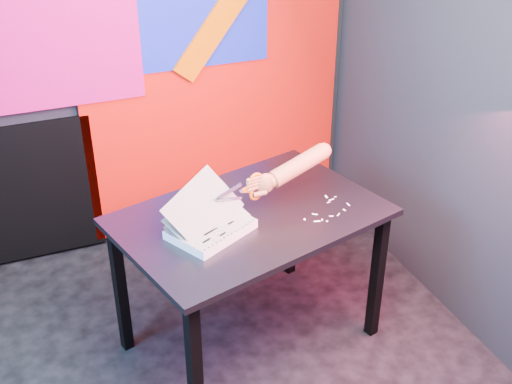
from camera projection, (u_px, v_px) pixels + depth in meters
name	position (u px, v px, depth m)	size (l,w,h in m)	color
room	(171.00, 136.00, 2.20)	(3.01, 3.01, 2.71)	black
backdrop	(115.00, 97.00, 3.59)	(2.88, 0.05, 2.08)	red
work_table	(250.00, 231.00, 2.95)	(1.33, 1.06, 0.75)	black
printout_stack	(210.00, 228.00, 2.75)	(0.42, 0.37, 0.26)	silver
scissors	(253.00, 188.00, 2.85)	(0.24, 0.06, 0.14)	silver
hand_forearm	(293.00, 168.00, 2.94)	(0.45, 0.14, 0.16)	#BC7A4B
paper_clippings	(327.00, 210.00, 2.93)	(0.26, 0.21, 0.00)	white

